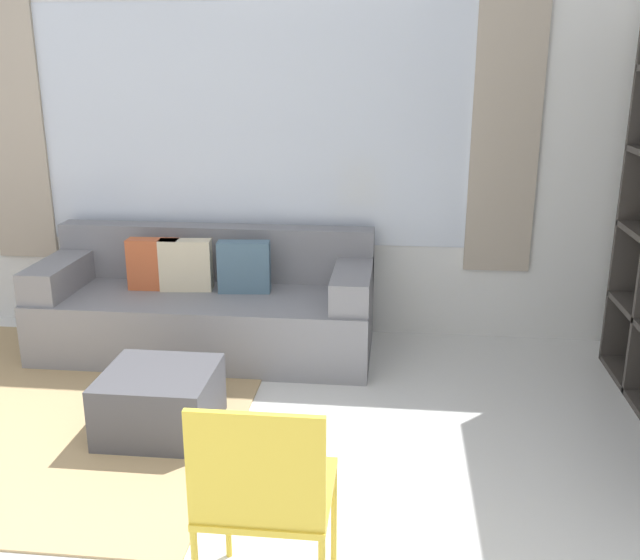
% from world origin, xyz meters
% --- Properties ---
extents(wall_back, '(6.72, 0.11, 2.70)m').
position_xyz_m(wall_back, '(0.00, 3.40, 1.36)').
color(wall_back, white).
rests_on(wall_back, ground_plane).
extents(area_rug, '(2.53, 2.36, 0.01)m').
position_xyz_m(area_rug, '(-1.06, 1.96, 0.01)').
color(area_rug, tan).
rests_on(area_rug, ground_plane).
extents(couch_main, '(2.19, 0.85, 0.79)m').
position_xyz_m(couch_main, '(-0.24, 2.93, 0.30)').
color(couch_main, gray).
rests_on(couch_main, ground_plane).
extents(ottoman, '(0.57, 0.55, 0.34)m').
position_xyz_m(ottoman, '(-0.20, 1.79, 0.17)').
color(ottoman, '#47474C').
rests_on(ottoman, ground_plane).
extents(folding_chair, '(0.44, 0.46, 0.86)m').
position_xyz_m(folding_chair, '(0.59, 0.55, 0.52)').
color(folding_chair, gold).
rests_on(folding_chair, ground_plane).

